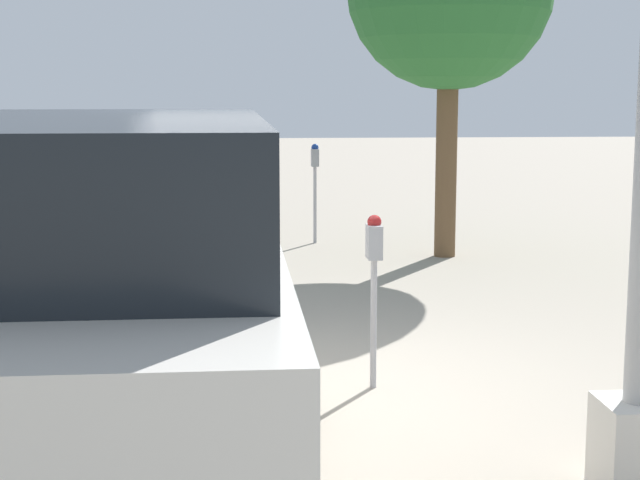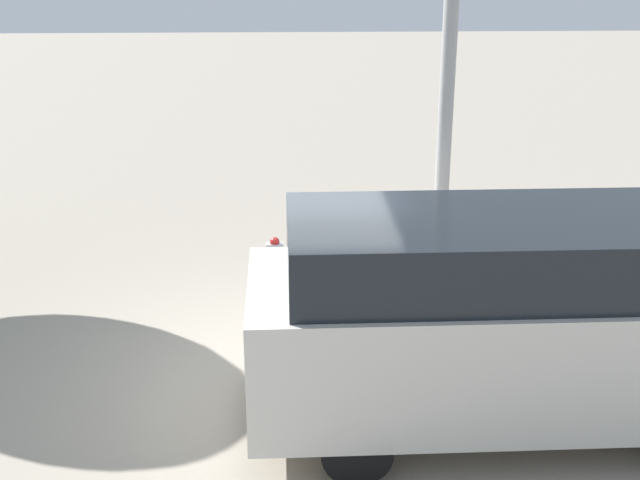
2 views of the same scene
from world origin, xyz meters
name	(u,v)px [view 2 (image 2 of 2)]	position (x,y,z in m)	size (l,w,h in m)	color
ground_plane	(276,363)	(0.00, 0.00, 0.00)	(80.00, 80.00, 0.00)	gray
parking_meter_near	(275,266)	(0.01, 0.47, 1.00)	(0.20, 0.11, 1.36)	#9E9EA3
lamp_post	(443,160)	(2.16, 1.69, 1.94)	(0.44, 0.44, 5.42)	beige
parked_van	(508,316)	(2.25, -1.32, 1.16)	(5.01, 1.95, 2.16)	beige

